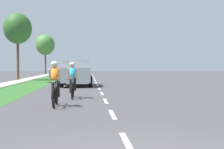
# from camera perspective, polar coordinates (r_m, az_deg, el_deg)

# --- Properties ---
(ground_plane) EXTENTS (120.00, 120.00, 0.00)m
(ground_plane) POSITION_cam_1_polar(r_m,az_deg,el_deg) (24.54, -2.70, -1.75)
(ground_plane) COLOR #424244
(grass_verge) EXTENTS (2.52, 70.00, 0.01)m
(grass_verge) POSITION_cam_1_polar(r_m,az_deg,el_deg) (24.89, -14.17, -1.74)
(grass_verge) COLOR #2D6026
(grass_verge) RESTS_ON ground_plane
(sidewalk_concrete) EXTENTS (1.41, 70.00, 0.10)m
(sidewalk_concrete) POSITION_cam_1_polar(r_m,az_deg,el_deg) (25.30, -18.56, -1.72)
(sidewalk_concrete) COLOR #B2ADA3
(sidewalk_concrete) RESTS_ON ground_plane
(lane_markings_center) EXTENTS (0.12, 54.30, 0.01)m
(lane_markings_center) POSITION_cam_1_polar(r_m,az_deg,el_deg) (28.53, -2.94, -1.28)
(lane_markings_center) COLOR white
(lane_markings_center) RESTS_ON ground_plane
(cyclist_lead) EXTENTS (0.42, 1.72, 1.58)m
(cyclist_lead) POSITION_cam_1_polar(r_m,az_deg,el_deg) (11.29, -10.16, -1.56)
(cyclist_lead) COLOR black
(cyclist_lead) RESTS_ON ground_plane
(cyclist_trailing) EXTENTS (0.42, 1.72, 1.58)m
(cyclist_trailing) POSITION_cam_1_polar(r_m,az_deg,el_deg) (14.04, -7.09, -0.93)
(cyclist_trailing) COLOR black
(cyclist_trailing) RESTS_ON ground_plane
(suv_silver) EXTENTS (2.15, 4.70, 1.79)m
(suv_silver) POSITION_cam_1_polar(r_m,az_deg,el_deg) (22.50, -6.35, 0.36)
(suv_silver) COLOR #A5A8AD
(suv_silver) RESTS_ON ground_plane
(pickup_white) EXTENTS (2.22, 5.10, 1.64)m
(pickup_white) POSITION_cam_1_polar(r_m,az_deg,el_deg) (32.55, -6.67, 0.52)
(pickup_white) COLOR silver
(pickup_white) RESTS_ON ground_plane
(street_tree_near) EXTENTS (2.74, 2.74, 6.60)m
(street_tree_near) POSITION_cam_1_polar(r_m,az_deg,el_deg) (32.85, -16.56, 7.87)
(street_tree_near) COLOR brown
(street_tree_near) RESTS_ON ground_plane
(street_tree_far) EXTENTS (3.02, 3.02, 6.46)m
(street_tree_far) POSITION_cam_1_polar(r_m,az_deg,el_deg) (52.28, -11.88, 5.23)
(street_tree_far) COLOR brown
(street_tree_far) RESTS_ON ground_plane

